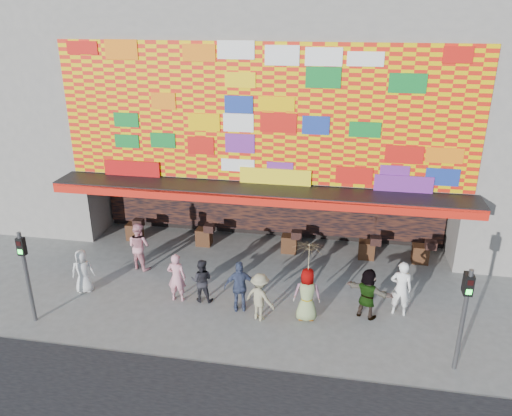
# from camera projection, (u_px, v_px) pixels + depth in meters

# --- Properties ---
(ground) EXTENTS (90.00, 90.00, 0.00)m
(ground) POSITION_uv_depth(u_px,v_px,m) (241.00, 313.00, 15.83)
(ground) COLOR slate
(ground) RESTS_ON ground
(shop_building) EXTENTS (15.20, 9.40, 10.00)m
(shop_building) POSITION_uv_depth(u_px,v_px,m) (279.00, 103.00, 21.36)
(shop_building) COLOR gray
(shop_building) RESTS_ON ground
(neighbor_left) EXTENTS (11.00, 8.00, 12.00)m
(neighbor_left) POSITION_uv_depth(u_px,v_px,m) (0.00, 78.00, 23.07)
(neighbor_left) COLOR gray
(neighbor_left) RESTS_ON ground
(signal_left) EXTENTS (0.22, 0.20, 3.00)m
(signal_left) POSITION_uv_depth(u_px,v_px,m) (25.00, 267.00, 14.80)
(signal_left) COLOR #59595B
(signal_left) RESTS_ON ground
(signal_right) EXTENTS (0.22, 0.20, 3.00)m
(signal_right) POSITION_uv_depth(u_px,v_px,m) (465.00, 309.00, 12.74)
(signal_right) COLOR #59595B
(signal_right) RESTS_ON ground
(ped_a) EXTENTS (0.88, 0.73, 1.55)m
(ped_a) POSITION_uv_depth(u_px,v_px,m) (83.00, 271.00, 16.80)
(ped_a) COLOR silver
(ped_a) RESTS_ON ground
(ped_b) EXTENTS (0.63, 0.43, 1.69)m
(ped_b) POSITION_uv_depth(u_px,v_px,m) (177.00, 277.00, 16.27)
(ped_b) COLOR pink
(ped_b) RESTS_ON ground
(ped_c) EXTENTS (0.76, 0.61, 1.49)m
(ped_c) POSITION_uv_depth(u_px,v_px,m) (202.00, 281.00, 16.28)
(ped_c) COLOR black
(ped_c) RESTS_ON ground
(ped_d) EXTENTS (1.17, 0.98, 1.57)m
(ped_d) POSITION_uv_depth(u_px,v_px,m) (260.00, 297.00, 15.28)
(ped_d) COLOR gray
(ped_d) RESTS_ON ground
(ped_e) EXTENTS (1.09, 0.65, 1.73)m
(ped_e) POSITION_uv_depth(u_px,v_px,m) (240.00, 287.00, 15.69)
(ped_e) COLOR #374161
(ped_e) RESTS_ON ground
(ped_f) EXTENTS (1.60, 1.08, 1.65)m
(ped_f) POSITION_uv_depth(u_px,v_px,m) (368.00, 294.00, 15.38)
(ped_f) COLOR gray
(ped_f) RESTS_ON ground
(ped_g) EXTENTS (0.91, 0.64, 1.74)m
(ped_g) POSITION_uv_depth(u_px,v_px,m) (307.00, 295.00, 15.25)
(ped_g) COLOR gray
(ped_g) RESTS_ON ground
(ped_h) EXTENTS (0.71, 0.51, 1.83)m
(ped_h) POSITION_uv_depth(u_px,v_px,m) (401.00, 288.00, 15.49)
(ped_h) COLOR white
(ped_h) RESTS_ON ground
(ped_i) EXTENTS (1.04, 0.92, 1.79)m
(ped_i) POSITION_uv_depth(u_px,v_px,m) (139.00, 246.00, 18.31)
(ped_i) COLOR pink
(ped_i) RESTS_ON ground
(parasol) EXTENTS (1.20, 1.21, 1.85)m
(parasol) POSITION_uv_depth(u_px,v_px,m) (309.00, 257.00, 14.77)
(parasol) COLOR beige
(parasol) RESTS_ON ground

